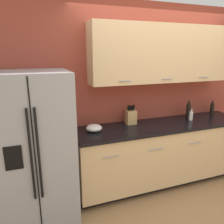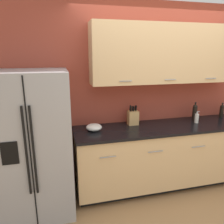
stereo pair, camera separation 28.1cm
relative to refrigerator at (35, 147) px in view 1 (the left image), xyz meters
name	(u,v)px [view 1 (the left image)]	position (x,y,z in m)	size (l,w,h in m)	color
ground_plane	(196,216)	(1.76, -0.74, -0.87)	(14.00, 14.00, 0.00)	#997047
wall_back	(155,84)	(1.76, 0.37, 0.60)	(10.00, 0.39, 2.60)	#993D2D
counter_unit	(162,153)	(1.77, 0.08, -0.40)	(2.60, 0.64, 0.93)	black
refrigerator	(35,147)	(0.00, 0.00, 0.00)	(0.85, 0.81, 1.73)	#9E9EA0
knife_block	(131,117)	(1.32, 0.24, 0.17)	(0.14, 0.12, 0.28)	tan
wine_bottle	(188,110)	(2.29, 0.22, 0.19)	(0.07, 0.07, 0.28)	black
soap_dispenser	(191,116)	(2.25, 0.09, 0.13)	(0.06, 0.06, 0.17)	silver
oil_bottle	(212,108)	(2.80, 0.25, 0.17)	(0.06, 0.06, 0.23)	black
mixing_bowl	(94,128)	(0.74, 0.12, 0.11)	(0.21, 0.21, 0.09)	white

